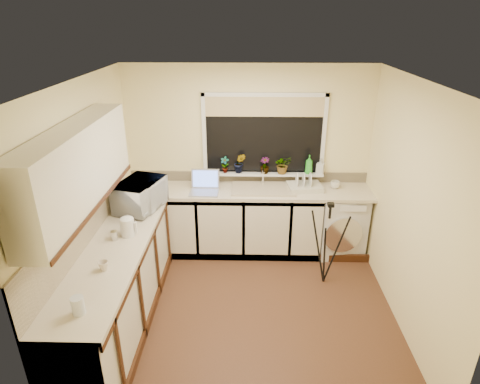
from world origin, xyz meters
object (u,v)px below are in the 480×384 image
Objects in this scene: washing_machine at (339,222)px; plant_c at (265,165)px; soap_bottle_clear at (320,166)px; microwave at (140,195)px; dish_rack at (305,187)px; plant_b at (240,163)px; steel_jar at (114,236)px; soap_bottle_green at (309,164)px; cup_back at (335,185)px; cup_left at (104,266)px; plant_a at (225,165)px; plant_d at (283,165)px; glass_jug at (78,305)px; tripod at (327,244)px; kettle at (128,227)px; laptop at (205,186)px.

washing_machine is 3.92× the size of plant_c.
washing_machine is at bearing -37.81° from soap_bottle_clear.
microwave is at bearing -174.50° from washing_machine.
plant_b reaches higher than dish_rack.
steel_jar reaches higher than washing_machine.
plant_b is 0.91m from soap_bottle_green.
cup_back is 3.08m from cup_left.
washing_machine is at bearing 27.29° from steel_jar.
plant_d is at bearing -0.23° from plant_a.
plant_c reaches higher than glass_jug.
glass_jug is at bearing -134.20° from cup_back.
cup_back is at bearing 38.36° from cup_left.
plant_c is 1.76× the size of cup_back.
tripod is 2.25m from microwave.
dish_rack is at bearing 32.39° from kettle.
dish_rack is at bearing -137.86° from soap_bottle_clear.
laptop reaches higher than dish_rack.
glass_jug is at bearing -86.37° from steel_jar.
soap_bottle_clear is (0.02, 0.94, 0.63)m from tripod.
tripod is 1.13m from soap_bottle_clear.
kettle is 0.18× the size of tripod.
washing_machine is at bearing 26.68° from kettle.
kettle is at bearing -177.90° from tripod.
dish_rack is at bearing 5.45° from laptop.
plant_a is at bearing 132.26° from tripod.
dish_rack is at bearing -9.93° from plant_a.
soap_bottle_green reaches higher than cup_back.
soap_bottle_green is (2.03, 1.43, 0.18)m from kettle.
plant_b reaches higher than washing_machine.
soap_bottle_green is (-0.42, 0.20, 0.75)m from washing_machine.
cup_left is (-2.20, -1.11, 0.41)m from tripod.
tripod is at bearing -119.84° from washing_machine.
cup_back is (0.92, -0.14, -0.21)m from plant_c.
tripod is at bearing -82.05° from soap_bottle_green.
plant_a is 1.47m from cup_back.
cup_left is (-0.02, -1.25, -0.13)m from microwave.
plant_c is (1.49, 2.61, 0.19)m from glass_jug.
soap_bottle_clear is (2.20, 0.80, 0.09)m from microwave.
laptop reaches higher than steel_jar.
plant_c reaches higher than kettle.
kettle reaches higher than steel_jar.
plant_c reaches higher than dish_rack.
glass_jug reaches higher than cup_left.
laptop reaches higher than kettle.
soap_bottle_green is at bearing 12.92° from laptop.
glass_jug is at bearing -105.78° from laptop.
cup_left reaches higher than washing_machine.
kettle is 0.15m from steel_jar.
kettle is 0.89× the size of soap_bottle_clear.
plant_a is 2.27m from cup_left.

